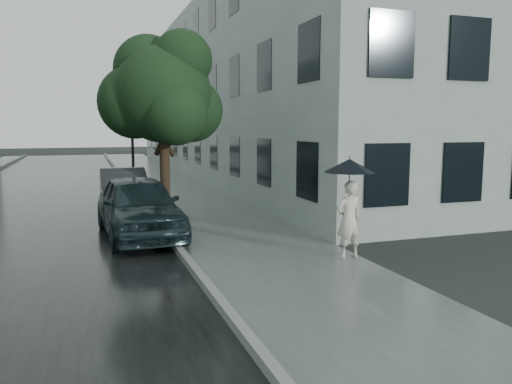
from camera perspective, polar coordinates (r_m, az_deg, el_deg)
name	(u,v)px	position (r m, az deg, el deg)	size (l,w,h in m)	color
ground	(280,271)	(9.63, 2.74, -9.02)	(120.00, 120.00, 0.00)	black
sidewalk	(179,192)	(21.08, -8.79, -0.02)	(3.50, 60.00, 0.01)	slate
kerb_near	(134,192)	(20.83, -13.74, -0.04)	(0.15, 60.00, 0.15)	slate
asphalt_road	(41,198)	(20.82, -23.36, -0.65)	(6.85, 60.00, 0.00)	black
building_near	(243,96)	(29.50, -1.44, 10.95)	(7.02, 36.00, 9.00)	#93A099
pedestrian	(349,219)	(10.52, 10.57, -3.11)	(0.59, 0.39, 1.63)	beige
umbrella	(350,166)	(10.40, 10.64, 2.97)	(1.39, 1.39, 1.19)	black
street_tree	(162,93)	(13.37, -10.64, 11.04)	(3.26, 2.97, 5.19)	#332619
lamp_post	(128,116)	(22.16, -14.41, 8.38)	(0.84, 0.40, 5.55)	black
car_near	(139,206)	(12.78, -13.25, -1.56)	(1.79, 4.46, 1.52)	#19272B
car_far	(124,189)	(16.96, -14.90, 0.31)	(1.44, 4.12, 1.36)	#212426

